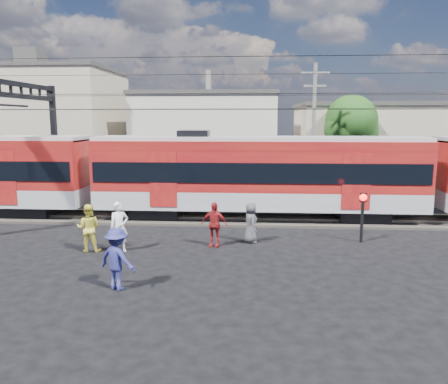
{
  "coord_description": "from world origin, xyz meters",
  "views": [
    {
      "loc": [
        2.17,
        -13.6,
        5.02
      ],
      "look_at": [
        0.91,
        5.0,
        1.9
      ],
      "focal_mm": 35.0,
      "sensor_mm": 36.0,
      "label": 1
    }
  ],
  "objects_px": {
    "pedestrian_a": "(119,227)",
    "crossing_signal": "(363,208)",
    "pedestrian_c": "(117,259)",
    "commuter_train": "(262,173)"
  },
  "relations": [
    {
      "from": "pedestrian_c",
      "to": "pedestrian_a",
      "type": "bearing_deg",
      "value": -50.2
    },
    {
      "from": "pedestrian_c",
      "to": "crossing_signal",
      "type": "bearing_deg",
      "value": -122.81
    },
    {
      "from": "pedestrian_a",
      "to": "crossing_signal",
      "type": "bearing_deg",
      "value": -18.84
    },
    {
      "from": "pedestrian_c",
      "to": "commuter_train",
      "type": "bearing_deg",
      "value": -91.65
    },
    {
      "from": "commuter_train",
      "to": "crossing_signal",
      "type": "relative_size",
      "value": 24.3
    },
    {
      "from": "pedestrian_a",
      "to": "commuter_train",
      "type": "bearing_deg",
      "value": 15.83
    },
    {
      "from": "pedestrian_a",
      "to": "crossing_signal",
      "type": "xyz_separation_m",
      "value": [
        9.55,
        1.93,
        0.47
      ]
    },
    {
      "from": "pedestrian_a",
      "to": "pedestrian_c",
      "type": "height_order",
      "value": "pedestrian_a"
    },
    {
      "from": "commuter_train",
      "to": "crossing_signal",
      "type": "distance_m",
      "value": 5.63
    },
    {
      "from": "commuter_train",
      "to": "pedestrian_a",
      "type": "xyz_separation_m",
      "value": [
        -5.53,
        -5.75,
        -1.44
      ]
    }
  ]
}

